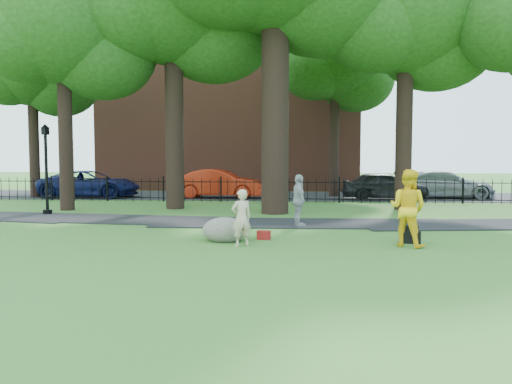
# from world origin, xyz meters

# --- Properties ---
(ground) EXTENTS (120.00, 120.00, 0.00)m
(ground) POSITION_xyz_m (0.00, 0.00, 0.00)
(ground) COLOR #3C7127
(ground) RESTS_ON ground
(footpath) EXTENTS (36.07, 3.85, 0.03)m
(footpath) POSITION_xyz_m (1.00, 3.90, 0.00)
(footpath) COLOR black
(footpath) RESTS_ON ground
(street) EXTENTS (80.00, 7.00, 0.02)m
(street) POSITION_xyz_m (0.00, 16.00, 0.00)
(street) COLOR black
(street) RESTS_ON ground
(iron_fence) EXTENTS (44.00, 0.04, 1.20)m
(iron_fence) POSITION_xyz_m (0.00, 12.00, 0.60)
(iron_fence) COLOR black
(iron_fence) RESTS_ON ground
(brick_building) EXTENTS (18.00, 8.00, 12.00)m
(brick_building) POSITION_xyz_m (-4.00, 24.00, 6.00)
(brick_building) COLOR brown
(brick_building) RESTS_ON ground
(tree_row) EXTENTS (26.82, 7.96, 12.42)m
(tree_row) POSITION_xyz_m (0.52, 8.40, 8.15)
(tree_row) COLOR black
(tree_row) RESTS_ON ground
(woman) EXTENTS (0.64, 0.56, 1.47)m
(woman) POSITION_xyz_m (-0.50, -0.57, 0.73)
(woman) COLOR #D3B291
(woman) RESTS_ON ground
(man) EXTENTS (1.22, 1.17, 1.98)m
(man) POSITION_xyz_m (3.74, -0.24, 0.99)
(man) COLOR yellow
(man) RESTS_ON ground
(pedestrian) EXTENTS (0.71, 1.09, 1.72)m
(pedestrian) POSITION_xyz_m (0.97, 3.18, 0.86)
(pedestrian) COLOR #9B9BA0
(pedestrian) RESTS_ON ground
(boulder) EXTENTS (1.32, 1.05, 0.72)m
(boulder) POSITION_xyz_m (-1.04, 0.15, 0.36)
(boulder) COLOR #6B6359
(boulder) RESTS_ON ground
(lamppost) EXTENTS (0.36, 0.36, 3.59)m
(lamppost) POSITION_xyz_m (-9.01, 5.80, 1.76)
(lamppost) COLOR black
(lamppost) RESTS_ON ground
(backpack) EXTENTS (0.48, 0.33, 0.33)m
(backpack) POSITION_xyz_m (3.96, 0.25, 0.17)
(backpack) COLOR black
(backpack) RESTS_ON ground
(red_bag) EXTENTS (0.39, 0.29, 0.24)m
(red_bag) POSITION_xyz_m (0.00, 0.52, 0.12)
(red_bag) COLOR maroon
(red_bag) RESTS_ON ground
(red_sedan) EXTENTS (4.96, 1.87, 1.62)m
(red_sedan) POSITION_xyz_m (-3.41, 14.18, 0.81)
(red_sedan) COLOR #A9200D
(red_sedan) RESTS_ON ground
(navy_van) EXTENTS (5.55, 2.68, 1.52)m
(navy_van) POSITION_xyz_m (-10.75, 13.99, 0.76)
(navy_van) COLOR #0D1345
(navy_van) RESTS_ON ground
(grey_car) EXTENTS (4.45, 1.81, 1.51)m
(grey_car) POSITION_xyz_m (5.52, 13.89, 0.76)
(grey_car) COLOR black
(grey_car) RESTS_ON ground
(silver_car) EXTENTS (5.31, 2.28, 1.52)m
(silver_car) POSITION_xyz_m (9.00, 15.10, 0.76)
(silver_car) COLOR gray
(silver_car) RESTS_ON ground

